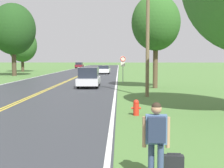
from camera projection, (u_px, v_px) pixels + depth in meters
name	position (u px, v px, depth m)	size (l,w,h in m)	color
hitchhiker_person	(156.00, 134.00, 6.40)	(0.57, 0.42, 1.67)	#38476B
suitcase	(174.00, 168.00, 6.58)	(0.42, 0.21, 0.59)	black
fire_hydrant	(136.00, 107.00, 14.07)	(0.43, 0.27, 0.72)	red
traffic_sign	(123.00, 63.00, 32.54)	(0.60, 0.10, 2.83)	gray
utility_pole_midground	(148.00, 24.00, 20.61)	(1.80, 0.24, 9.33)	brown
tree_left_verge	(13.00, 29.00, 45.82)	(6.55, 6.55, 10.66)	#473828
tree_behind_sign	(156.00, 23.00, 26.68)	(4.18, 4.18, 8.04)	brown
tree_right_cluster	(22.00, 45.00, 60.34)	(5.63, 5.63, 8.37)	#473828
car_silver_van_approaching	(89.00, 77.00, 28.03)	(1.93, 4.89, 1.78)	black
car_white_sedan_mid_near	(104.00, 69.00, 52.28)	(2.01, 4.50, 1.39)	black
car_maroon_suv_mid_far	(79.00, 65.00, 83.25)	(1.93, 4.08, 1.53)	black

